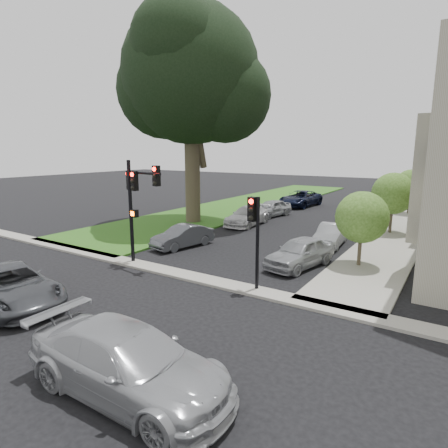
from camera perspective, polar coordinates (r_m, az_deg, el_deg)
The scene contains 21 objects.
ground at distance 16.05m, azimuth -9.87°, elevation -10.00°, with size 140.00×140.00×0.00m, color black.
grass_strip at distance 40.28m, azimuth 3.89°, elevation 3.12°, with size 8.00×44.00×0.12m, color #395E23.
sidewalk_right at distance 35.55m, azimuth 26.70°, elevation 0.83°, with size 3.50×44.00×0.12m, color #9F9B93.
sidewalk_cross at distance 17.45m, azimuth -5.40°, elevation -7.89°, with size 60.00×1.00×0.12m, color #9F9B93.
eucalyptus at distance 30.14m, azimuth -5.19°, elevation 21.65°, with size 11.59×10.52×16.42m.
small_tree_a at distance 19.42m, azimuth 20.28°, elevation 0.96°, with size 2.54×2.54×3.81m.
small_tree_b at distance 28.01m, azimuth 24.36°, elevation 4.25°, with size 2.84×2.84×4.26m.
small_tree_c at distance 37.28m, azimuth 26.57°, elevation 5.37°, with size 2.70×2.70×4.05m.
traffic_signal_main at distance 19.06m, azimuth -13.21°, elevation 4.54°, with size 2.58×0.68×5.27m.
traffic_signal_secondary at distance 15.15m, azimuth 4.70°, elevation -0.29°, with size 0.52×0.42×3.94m.
car_cross_near at distance 16.33m, azimuth -29.72°, elevation -8.22°, with size 2.47×5.36×1.49m, color #3F4247.
car_cross_far at distance 9.78m, azimuth -14.45°, elevation -19.68°, with size 2.27×5.58×1.62m, color #999BA0.
car_parked_0 at distance 19.07m, azimuth 11.49°, elevation -4.26°, with size 1.76×4.37×1.49m, color #999BA0.
car_parked_1 at distance 23.73m, azimuth 15.96°, elevation -1.61°, with size 1.39×3.99×1.32m, color #999BA0.
car_parked_2 at distance 31.35m, azimuth 20.29°, elevation 1.35°, with size 2.47×5.35×1.49m, color #3F4247.
car_parked_3 at distance 35.42m, azimuth 21.34°, elevation 2.28°, with size 1.65×4.09×1.40m, color silver.
car_parked_4 at distance 41.73m, azimuth 23.82°, elevation 3.36°, with size 1.98×4.87×1.41m, color #999BA0.
car_parked_5 at distance 22.55m, azimuth -6.32°, elevation -1.90°, with size 1.39×4.00×1.32m, color #3F4247.
car_parked_6 at distance 29.04m, azimuth 3.58°, elevation 1.24°, with size 2.01×4.96×1.44m, color silver.
car_parked_7 at distance 33.01m, azimuth 7.23°, elevation 2.42°, with size 1.72×4.29×1.46m, color #999BA0.
car_parked_8 at distance 39.40m, azimuth 11.57°, elevation 3.82°, with size 2.66×5.77×1.60m, color black.
Camera 1 is at (10.26, -10.91, 5.79)m, focal length 30.00 mm.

